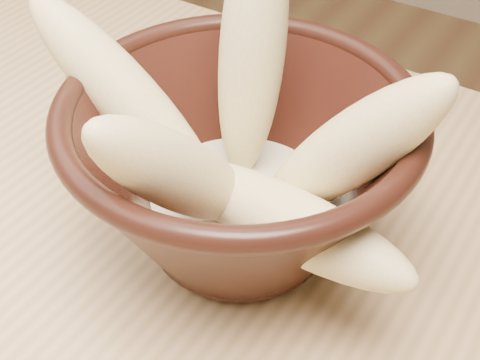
% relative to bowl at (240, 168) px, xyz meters
% --- Properties ---
extents(bowl, '(0.22, 0.22, 0.12)m').
position_rel_bowl_xyz_m(bowl, '(0.00, 0.00, 0.00)').
color(bowl, black).
rests_on(bowl, table).
extents(milk_puddle, '(0.13, 0.13, 0.02)m').
position_rel_bowl_xyz_m(milk_puddle, '(-0.00, -0.00, -0.03)').
color(milk_puddle, beige).
rests_on(milk_puddle, bowl).
extents(banana_upright, '(0.05, 0.08, 0.18)m').
position_rel_bowl_xyz_m(banana_upright, '(-0.02, 0.04, 0.06)').
color(banana_upright, tan).
rests_on(banana_upright, bowl).
extents(banana_left, '(0.16, 0.05, 0.14)m').
position_rel_bowl_xyz_m(banana_left, '(-0.08, -0.01, 0.03)').
color(banana_left, tan).
rests_on(banana_left, bowl).
extents(banana_right, '(0.13, 0.05, 0.15)m').
position_rel_bowl_xyz_m(banana_right, '(0.07, 0.01, 0.04)').
color(banana_right, tan).
rests_on(banana_right, bowl).
extents(banana_across, '(0.18, 0.06, 0.05)m').
position_rel_bowl_xyz_m(banana_across, '(0.05, -0.03, 0.00)').
color(banana_across, tan).
rests_on(banana_across, bowl).
extents(banana_front, '(0.06, 0.14, 0.15)m').
position_rel_bowl_xyz_m(banana_front, '(-0.00, -0.06, 0.03)').
color(banana_front, tan).
rests_on(banana_front, bowl).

